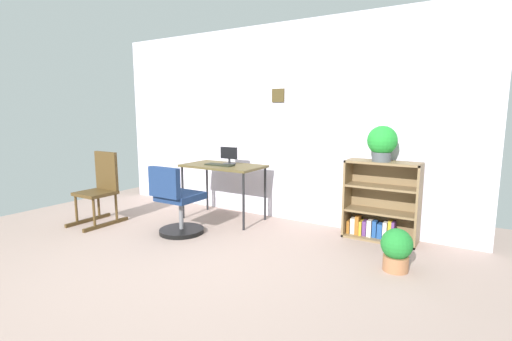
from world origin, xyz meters
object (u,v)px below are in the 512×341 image
at_px(keyboard, 220,165).
at_px(potted_plant_on_shelf, 382,142).
at_px(rocking_chair, 101,188).
at_px(desk, 223,169).
at_px(potted_plant_floor, 396,249).
at_px(office_chair, 177,205).
at_px(bookshelf_low, 381,204).
at_px(monitor, 229,156).

distance_m(keyboard, potted_plant_on_shelf, 2.01).
xyz_separation_m(keyboard, rocking_chair, (-1.24, -0.88, -0.28)).
distance_m(desk, potted_plant_floor, 2.41).
xyz_separation_m(keyboard, office_chair, (-0.08, -0.72, -0.39)).
distance_m(rocking_chair, potted_plant_floor, 3.59).
height_order(office_chair, potted_plant_floor, office_chair).
bearing_deg(bookshelf_low, desk, -171.26).
bearing_deg(office_chair, potted_plant_floor, 6.82).
relative_size(monitor, office_chair, 0.31).
height_order(monitor, keyboard, monitor).
bearing_deg(potted_plant_floor, potted_plant_on_shelf, 114.75).
bearing_deg(office_chair, monitor, 83.06).
distance_m(monitor, bookshelf_low, 1.99).
distance_m(bookshelf_low, potted_plant_floor, 0.90).
bearing_deg(potted_plant_floor, desk, 167.48).
height_order(desk, keyboard, keyboard).
relative_size(monitor, keyboard, 0.64).
height_order(potted_plant_on_shelf, potted_plant_floor, potted_plant_on_shelf).
height_order(monitor, office_chair, monitor).
bearing_deg(desk, bookshelf_low, 8.74).
distance_m(keyboard, bookshelf_low, 2.03).
height_order(monitor, potted_plant_floor, monitor).
bearing_deg(rocking_chair, office_chair, 7.68).
bearing_deg(rocking_chair, potted_plant_on_shelf, 20.52).
distance_m(monitor, rocking_chair, 1.69).
relative_size(desk, potted_plant_floor, 2.71).
bearing_deg(bookshelf_low, keyboard, -169.10).
bearing_deg(rocking_chair, monitor, 39.25).
distance_m(office_chair, potted_plant_floor, 2.40).
xyz_separation_m(keyboard, bookshelf_low, (1.96, 0.38, -0.35)).
height_order(rocking_chair, potted_plant_on_shelf, potted_plant_on_shelf).
height_order(keyboard, office_chair, office_chair).
relative_size(office_chair, bookshelf_low, 0.92).
bearing_deg(bookshelf_low, office_chair, -151.68).
bearing_deg(potted_plant_floor, monitor, 165.19).
bearing_deg(desk, monitor, 70.99).
relative_size(monitor, bookshelf_low, 0.29).
bearing_deg(monitor, rocking_chair, -140.75).
bearing_deg(keyboard, monitor, 78.86).
bearing_deg(monitor, desk, -109.01).
bearing_deg(monitor, office_chair, -96.94).
relative_size(desk, rocking_chair, 1.16).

